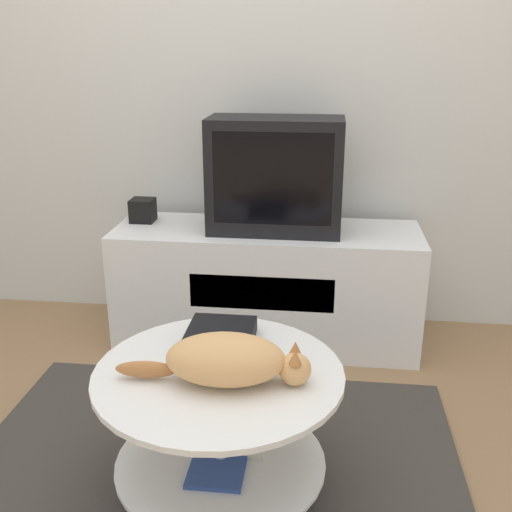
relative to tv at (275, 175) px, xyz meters
name	(u,v)px	position (x,y,z in m)	size (l,w,h in m)	color
ground_plane	(202,510)	(-0.12, -1.14, -0.80)	(12.00, 12.00, 0.00)	#93704C
wall_back	(257,52)	(-0.12, 0.32, 0.50)	(8.00, 0.05, 2.60)	silver
rug	(202,507)	(-0.12, -1.14, -0.79)	(1.64, 1.54, 0.02)	#3D3833
tv_stand	(266,285)	(-0.04, 0.01, -0.52)	(1.39, 0.45, 0.55)	white
tv	(275,175)	(0.00, 0.00, 0.00)	(0.58, 0.28, 0.50)	black
speaker	(143,210)	(-0.63, 0.07, -0.20)	(0.11, 0.11, 0.11)	black
coffee_table	(221,417)	(-0.07, -1.06, -0.51)	(0.73, 0.73, 0.43)	#B2B2B7
dvd_box	(221,335)	(-0.09, -0.89, -0.33)	(0.21, 0.20, 0.05)	black
cat	(229,360)	(-0.03, -1.12, -0.28)	(0.55, 0.21, 0.14)	tan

